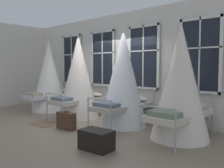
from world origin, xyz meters
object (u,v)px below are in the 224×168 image
Objects in this scene: cot_third at (123,79)px; travel_trunk at (96,140)px; suitcase_dark at (66,121)px; cot_first at (49,76)px; cot_fourth at (180,83)px; cot_second at (79,77)px.

cot_third is 2.27m from travel_trunk.
cot_first is at bearing 151.91° from suitcase_dark.
cot_fourth is 4.51× the size of suitcase_dark.
cot_third reaches higher than cot_first.
cot_fourth reaches higher than suitcase_dark.
travel_trunk is at bearing -20.85° from suitcase_dark.
suitcase_dark is at bearing -142.16° from cot_second.
cot_fourth is at bearing -91.02° from cot_first.
cot_first is 4.04× the size of travel_trunk.
cot_third reaches higher than cot_fourth.
cot_first is 3.09m from suitcase_dark.
suitcase_dark is at bearing 162.01° from travel_trunk.
cot_second is at bearing 146.10° from travel_trunk.
cot_second reaches higher than cot_third.
cot_third reaches higher than travel_trunk.
cot_third is 4.09× the size of travel_trunk.
cot_second is 1.02× the size of cot_fourth.
cot_third is at bearing 114.43° from travel_trunk.
suitcase_dark is at bearing -115.83° from cot_first.
cot_fourth is (5.18, -0.04, -0.01)m from cot_first.
cot_third is (3.48, 0.03, 0.02)m from cot_first.
cot_third is at bearing 88.81° from cot_fourth.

